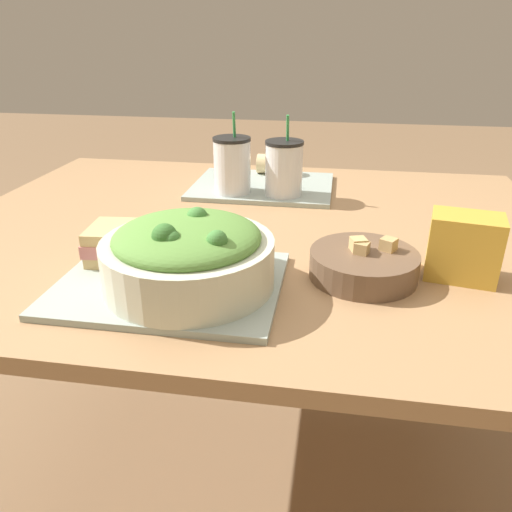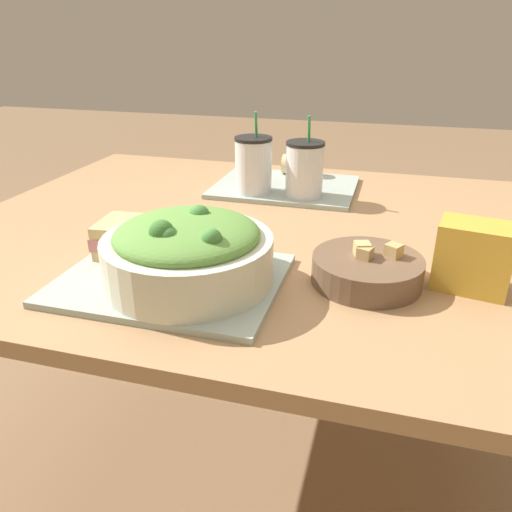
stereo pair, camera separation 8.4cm
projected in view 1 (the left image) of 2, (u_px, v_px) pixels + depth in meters
The scene contains 12 objects.
ground_plane at pixel (251, 477), 1.44m from camera, with size 12.00×12.00×0.00m, color #846647.
dining_table at pixel (250, 263), 1.15m from camera, with size 1.37×1.07×0.78m.
tray_near at pixel (170, 284), 0.85m from camera, with size 0.38×0.29×0.01m.
tray_far at pixel (263, 186), 1.37m from camera, with size 0.38×0.29×0.01m.
salad_bowl at pixel (188, 254), 0.81m from camera, with size 0.28×0.28×0.13m.
soup_bowl at pixel (364, 264), 0.88m from camera, with size 0.19×0.19×0.07m.
sandwich_near at pixel (128, 243), 0.91m from camera, with size 0.15×0.12×0.06m.
baguette_near at pixel (194, 240), 0.94m from camera, with size 0.11×0.08×0.06m.
baguette_far at pixel (275, 164), 1.46m from camera, with size 0.10×0.06×0.06m.
drink_cup_dark at pixel (232, 167), 1.28m from camera, with size 0.10×0.10×0.21m.
drink_cup_red at pixel (284, 170), 1.26m from camera, with size 0.10×0.10×0.20m.
chip_bag at pixel (464, 247), 0.86m from camera, with size 0.13×0.10×0.12m.
Camera 1 is at (0.18, -1.02, 1.18)m, focal length 35.00 mm.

